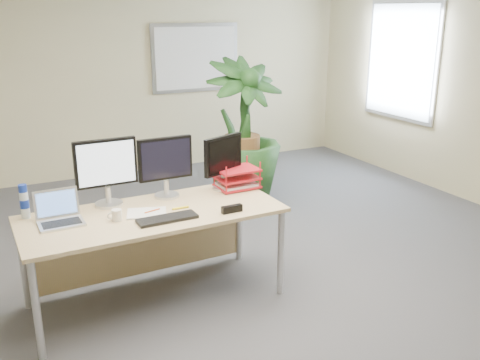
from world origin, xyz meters
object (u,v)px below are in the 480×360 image
monitor_right (165,163)px  laptop (59,215)px  desk (149,227)px  monitor_left (106,168)px  floor_plant (242,146)px

monitor_right → laptop: bearing=-168.3°
desk → monitor_left: 0.56m
floor_plant → laptop: (-2.17, -1.42, 0.05)m
desk → floor_plant: floor_plant is taller
desk → monitor_right: size_ratio=3.97×
laptop → monitor_left: bearing=25.5°
desk → floor_plant: (1.52, 1.42, 0.16)m
desk → laptop: (-0.65, 0.00, 0.21)m
desk → laptop: bearing=180.0°
desk → monitor_left: (-0.26, 0.19, 0.46)m
desk → floor_plant: 2.08m
monitor_right → laptop: 0.91m
desk → monitor_right: (0.21, 0.18, 0.44)m
floor_plant → laptop: floor_plant is taller
monitor_left → monitor_right: monitor_left is taller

